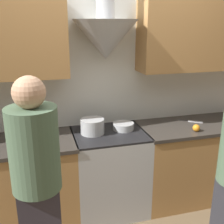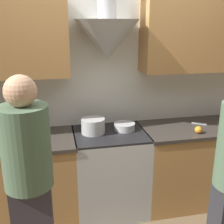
% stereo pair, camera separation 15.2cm
% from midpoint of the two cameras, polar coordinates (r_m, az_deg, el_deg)
% --- Properties ---
extents(wall_back, '(8.40, 0.62, 2.60)m').
position_cam_midpoint_polar(wall_back, '(2.88, -4.21, 8.81)').
color(wall_back, silver).
rests_on(wall_back, ground_plane).
extents(counter_right, '(1.32, 0.62, 0.88)m').
position_cam_midpoint_polar(counter_right, '(3.35, 15.32, -9.43)').
color(counter_right, '#B27F47').
rests_on(counter_right, ground_plane).
extents(stove_range, '(0.73, 0.60, 0.88)m').
position_cam_midpoint_polar(stove_range, '(3.00, -2.01, -12.04)').
color(stove_range, '#B7BABC').
rests_on(stove_range, ground_plane).
extents(stock_pot, '(0.23, 0.23, 0.15)m').
position_cam_midpoint_polar(stock_pot, '(2.78, -5.56, -2.90)').
color(stock_pot, '#B7BABC').
rests_on(stock_pot, stove_range).
extents(mixing_bowl, '(0.21, 0.21, 0.07)m').
position_cam_midpoint_polar(mixing_bowl, '(2.88, 0.81, -2.91)').
color(mixing_bowl, '#B7BABC').
rests_on(mixing_bowl, stove_range).
extents(orange_fruit, '(0.07, 0.07, 0.07)m').
position_cam_midpoint_polar(orange_fruit, '(2.94, 15.33, -3.16)').
color(orange_fruit, orange).
rests_on(orange_fruit, counter_right).
extents(chefs_knife, '(0.23, 0.17, 0.01)m').
position_cam_midpoint_polar(chefs_knife, '(3.22, 14.49, -1.84)').
color(chefs_knife, silver).
rests_on(chefs_knife, counter_right).
extents(person_foreground_left, '(0.30, 0.30, 1.65)m').
position_cam_midpoint_polar(person_foreground_left, '(1.92, -17.11, -15.03)').
color(person_foreground_left, '#38333D').
rests_on(person_foreground_left, ground_plane).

